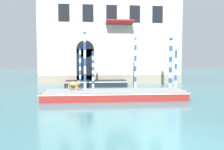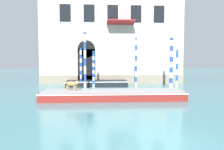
% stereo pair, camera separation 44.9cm
% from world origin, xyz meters
% --- Properties ---
extents(ground_plane, '(120.00, 120.00, 0.00)m').
position_xyz_m(ground_plane, '(0.00, 0.00, 0.00)').
color(ground_plane, teal).
extents(palazzo_left, '(14.64, 7.40, 16.00)m').
position_xyz_m(palazzo_left, '(0.01, 19.25, 7.98)').
color(palazzo_left, beige).
rests_on(palazzo_left, ground_plane).
extents(boat_foreground, '(8.61, 1.98, 0.57)m').
position_xyz_m(boat_foreground, '(-0.58, 7.34, 0.31)').
color(boat_foreground, maroon).
rests_on(boat_foreground, ground_plane).
extents(dog_on_deck, '(0.89, 0.52, 0.63)m').
position_xyz_m(dog_on_deck, '(-2.99, 7.25, 0.98)').
color(dog_on_deck, tan).
rests_on(dog_on_deck, boat_foreground).
extents(boat_moored_near_palazzo, '(5.62, 1.93, 0.52)m').
position_xyz_m(boat_moored_near_palazzo, '(-1.58, 14.45, 0.27)').
color(boat_moored_near_palazzo, black).
rests_on(boat_moored_near_palazzo, ground_plane).
extents(mooring_pole_0, '(0.21, 0.21, 3.34)m').
position_xyz_m(mooring_pole_0, '(5.69, 13.59, 1.68)').
color(mooring_pole_0, white).
rests_on(mooring_pole_0, ground_plane).
extents(mooring_pole_1, '(0.20, 0.20, 3.46)m').
position_xyz_m(mooring_pole_1, '(-3.03, 14.20, 1.75)').
color(mooring_pole_1, white).
rests_on(mooring_pole_1, ground_plane).
extents(mooring_pole_2, '(0.21, 0.21, 3.23)m').
position_xyz_m(mooring_pole_2, '(-1.86, 13.52, 1.63)').
color(mooring_pole_2, white).
rests_on(mooring_pole_2, ground_plane).
extents(mooring_pole_3, '(0.21, 0.21, 4.41)m').
position_xyz_m(mooring_pole_3, '(1.91, 13.51, 2.22)').
color(mooring_pole_3, white).
rests_on(mooring_pole_3, ground_plane).
extents(mooring_pole_4, '(0.29, 0.29, 4.32)m').
position_xyz_m(mooring_pole_4, '(4.70, 12.27, 2.18)').
color(mooring_pole_4, white).
rests_on(mooring_pole_4, ground_plane).
extents(mooring_pole_5, '(0.22, 0.22, 4.70)m').
position_xyz_m(mooring_pole_5, '(-2.53, 12.08, 2.37)').
color(mooring_pole_5, white).
rests_on(mooring_pole_5, ground_plane).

